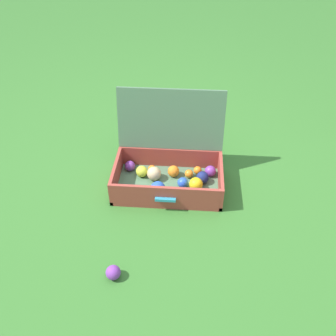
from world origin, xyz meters
TOP-DOWN VIEW (x-y plane):
  - ground_plane at (0.00, 0.00)m, footprint 16.00×16.00m
  - open_suitcase at (0.04, 0.05)m, footprint 0.61×0.46m
  - stray_ball_on_grass at (-0.16, -0.63)m, footprint 0.07×0.07m

SIDE VIEW (x-z plane):
  - ground_plane at x=0.00m, z-range 0.00..0.00m
  - stray_ball_on_grass at x=-0.16m, z-range 0.00..0.07m
  - open_suitcase at x=0.04m, z-range -0.14..0.36m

